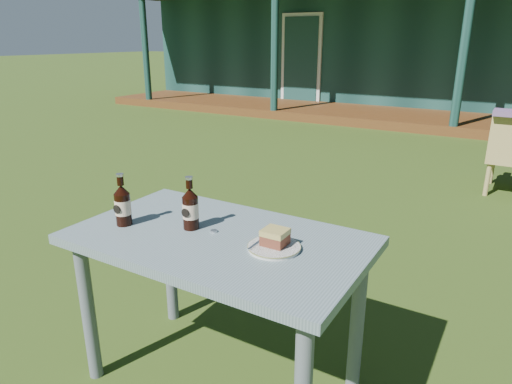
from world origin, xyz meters
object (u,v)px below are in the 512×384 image
Objects in this scene: cafe_table at (219,258)px; cake_slice at (275,237)px; cola_bottle_near at (190,208)px; cola_bottle_far at (123,205)px; plate at (274,247)px.

cake_slice is (0.25, 0.02, 0.15)m from cafe_table.
cola_bottle_near is 0.30m from cola_bottle_far.
plate is at bearing 0.47° from cola_bottle_near.
cafe_table is 0.28m from plate.
cola_bottle_far is (-0.41, -0.11, 0.19)m from cafe_table.
plate is 0.90× the size of cola_bottle_near.
cake_slice is at bearing 2.35° from cola_bottle_near.
cola_bottle_near reaches higher than cafe_table.
cafe_table is 0.24m from cola_bottle_near.
cola_bottle_near is (-0.14, 0.00, 0.19)m from cafe_table.
cola_bottle_far is (-0.67, -0.12, 0.08)m from plate.
plate is at bearing 1.50° from cafe_table.
cafe_table is at bearing -175.57° from cake_slice.
cola_bottle_near is (-0.39, -0.02, 0.05)m from cake_slice.
cola_bottle_near is 1.00× the size of cola_bottle_far.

